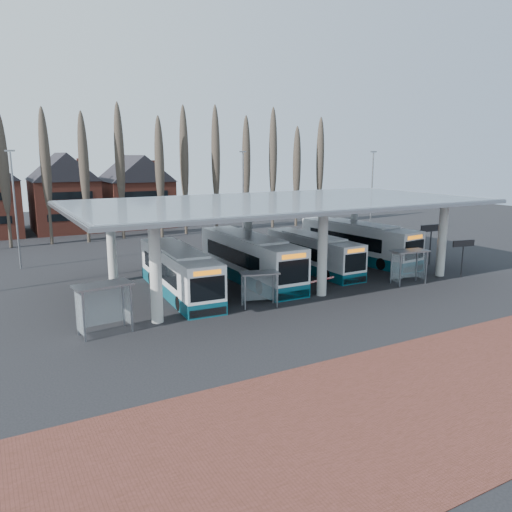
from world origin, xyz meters
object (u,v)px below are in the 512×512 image
bus_0 (178,272)px  shelter_0 (103,297)px  bus_3 (357,242)px  shelter_1 (259,281)px  bus_1 (249,259)px  bus_2 (312,253)px  shelter_2 (408,259)px

bus_0 → shelter_0: bearing=-135.9°
bus_3 → bus_0: bearing=-177.2°
shelter_0 → shelter_1: (10.02, 0.21, -0.39)m
bus_1 → shelter_0: (-12.80, -6.74, 0.37)m
bus_1 → shelter_0: 14.47m
bus_1 → bus_2: (6.34, 0.37, -0.24)m
bus_0 → shelter_0: (-6.46, -5.56, 0.51)m
bus_2 → shelter_0: 20.42m
bus_0 → bus_2: bus_0 is taller
bus_1 → bus_3: 12.57m
bus_1 → bus_2: size_ratio=1.16×
bus_0 → bus_1: size_ratio=0.93×
bus_1 → bus_0: bearing=-168.7°
bus_1 → bus_2: bus_1 is taller
bus_1 → bus_2: bearing=4.0°
shelter_1 → shelter_2: bearing=13.2°
shelter_1 → bus_1: bearing=81.8°
shelter_0 → shelter_1: 10.03m
shelter_0 → bus_0: bearing=33.9°
bus_2 → bus_1: bearing=-177.1°
bus_0 → shelter_1: (3.57, -5.35, 0.12)m
bus_3 → shelter_1: bearing=-157.5°
shelter_1 → bus_2: bearing=52.0°
bus_1 → shelter_1: 7.10m
shelter_2 → bus_1: bearing=152.9°
bus_1 → shelter_0: size_ratio=4.03×
bus_3 → shelter_1: bus_3 is taller
bus_1 → shelter_0: bearing=-151.5°
bus_3 → shelter_0: 26.64m
bus_2 → shelter_2: size_ratio=3.76×
bus_0 → bus_3: (18.79, 2.93, 0.12)m
bus_2 → shelter_2: 8.23m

